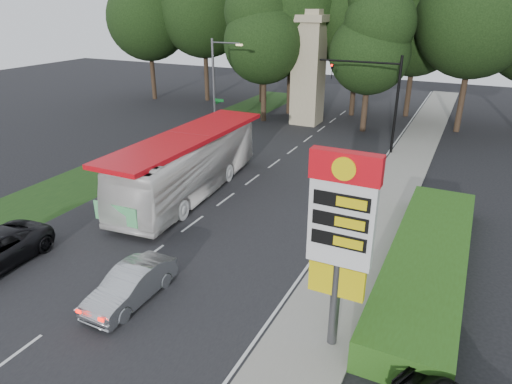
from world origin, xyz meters
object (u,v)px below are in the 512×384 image
at_px(traffic_signal_mast, 380,90).
at_px(streetlight_signs, 216,85).
at_px(sedan_silver, 131,285).
at_px(monument, 309,68).
at_px(gas_station_pylon, 341,228).
at_px(transit_bus, 189,164).

distance_m(traffic_signal_mast, streetlight_signs, 12.83).
height_order(traffic_signal_mast, sedan_silver, traffic_signal_mast).
bearing_deg(traffic_signal_mast, monument, 142.00).
bearing_deg(monument, sedan_silver, -83.12).
bearing_deg(sedan_silver, monument, 96.98).
distance_m(traffic_signal_mast, monument, 9.76).
relative_size(gas_station_pylon, streetlight_signs, 0.86).
bearing_deg(sedan_silver, traffic_signal_mast, 79.79).
bearing_deg(gas_station_pylon, traffic_signal_mast, 99.09).
height_order(streetlight_signs, monument, monument).
xyz_separation_m(gas_station_pylon, sedan_silver, (-7.70, -0.99, -3.76)).
relative_size(monument, sedan_silver, 2.40).
height_order(monument, sedan_silver, monument).
distance_m(gas_station_pylon, monument, 30.17).
bearing_deg(sedan_silver, transit_bus, 111.54).
xyz_separation_m(monument, sedan_silver, (3.50, -28.99, -4.42)).
height_order(traffic_signal_mast, streetlight_signs, streetlight_signs).
height_order(transit_bus, sedan_silver, transit_bus).
height_order(traffic_signal_mast, transit_bus, traffic_signal_mast).
height_order(streetlight_signs, sedan_silver, streetlight_signs).
bearing_deg(monument, streetlight_signs, -121.97).
relative_size(streetlight_signs, sedan_silver, 1.91).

